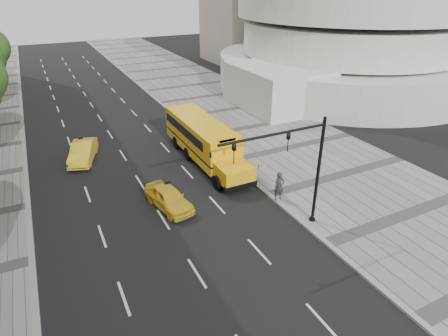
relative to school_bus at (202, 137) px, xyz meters
name	(u,v)px	position (x,y,z in m)	size (l,w,h in m)	color
ground	(154,179)	(-4.50, -1.65, -1.76)	(140.00, 140.00, 0.00)	black
sidewalk_museum	(293,147)	(7.50, -1.65, -1.69)	(12.00, 140.00, 0.15)	gray
curb_museum	(230,161)	(1.50, -1.65, -1.69)	(0.30, 140.00, 0.15)	gray
curb_far	(28,206)	(-12.50, -1.65, -1.69)	(0.30, 140.00, 0.15)	gray
school_bus	(202,137)	(0.00, 0.00, 0.00)	(2.96, 11.56, 3.19)	yellow
taxi_near	(169,198)	(-4.73, -5.55, -1.09)	(1.60, 3.98, 1.35)	yellow
taxi_far	(83,152)	(-8.39, 3.77, -1.04)	(1.53, 4.40, 1.45)	yellow
pedestrian	(279,186)	(1.65, -8.01, -0.67)	(0.69, 0.45, 1.88)	#2C2F33
traffic_signal	(298,164)	(0.69, -10.79, 2.33)	(6.18, 0.36, 6.40)	black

